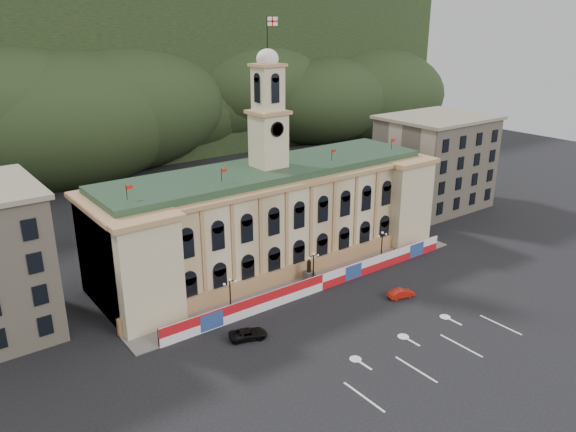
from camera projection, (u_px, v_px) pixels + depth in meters
ground at (400, 335)px, 69.10m from camera, size 260.00×260.00×0.00m
lane_markings at (432, 353)px, 65.33m from camera, size 26.00×10.00×0.02m
hill_ridge at (74, 84)px, 154.71m from camera, size 230.00×80.00×64.00m
city_hall at (271, 215)px, 87.34m from camera, size 56.20×17.60×37.10m
side_building_right at (435, 162)px, 113.59m from camera, size 21.00×17.00×18.60m
hoarding_fence at (322, 282)px, 80.09m from camera, size 50.00×0.44×2.50m
pavement at (310, 283)px, 82.48m from camera, size 56.00×5.50×0.16m
statue at (309, 275)px, 82.30m from camera, size 1.40×1.40×3.72m
lamp_left at (230, 293)px, 73.01m from camera, size 1.96×0.44×5.15m
lamp_center at (313, 266)px, 80.91m from camera, size 1.96×0.44×5.15m
lamp_right at (382, 244)px, 88.81m from camera, size 1.96×0.44×5.15m
red_sedan at (401, 293)px, 78.11m from camera, size 3.18×4.49×1.27m
black_suv at (248, 334)px, 68.06m from camera, size 5.20×6.08×1.30m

